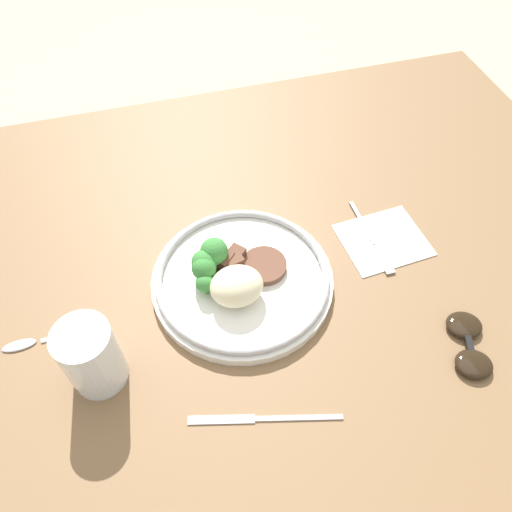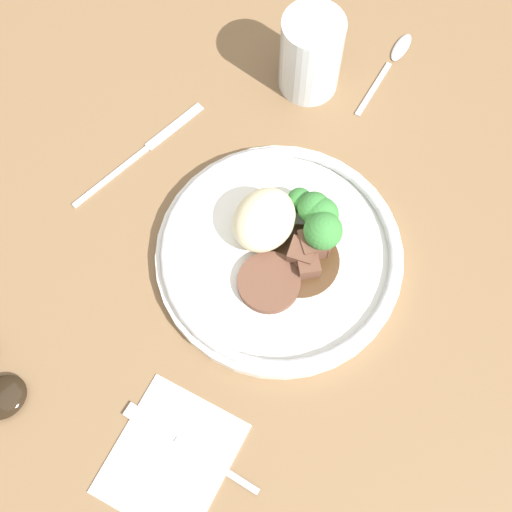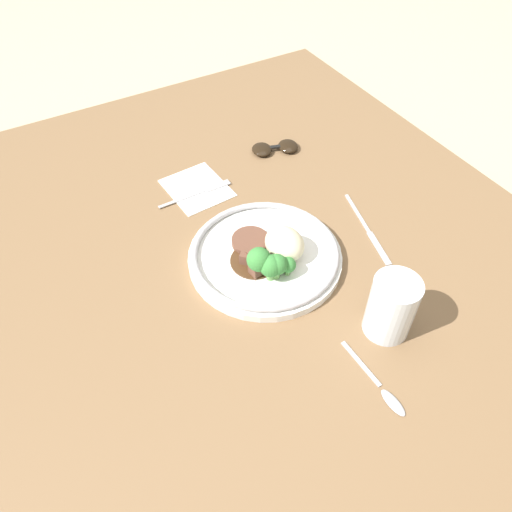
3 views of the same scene
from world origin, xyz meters
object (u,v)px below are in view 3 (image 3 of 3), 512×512
(juice_glass, at_px, (391,309))
(knife, at_px, (368,230))
(fork, at_px, (202,191))
(sunglasses, at_px, (275,148))
(plate, at_px, (267,255))
(spoon, at_px, (384,393))

(juice_glass, height_order, knife, juice_glass)
(fork, distance_m, sunglasses, 0.22)
(plate, height_order, juice_glass, juice_glass)
(juice_glass, relative_size, sunglasses, 0.94)
(plate, xyz_separation_m, knife, (0.03, 0.22, -0.02))
(plate, distance_m, sunglasses, 0.35)
(knife, height_order, sunglasses, sunglasses)
(sunglasses, bearing_deg, spoon, 1.45)
(juice_glass, bearing_deg, sunglasses, 168.90)
(juice_glass, height_order, spoon, juice_glass)
(plate, xyz_separation_m, sunglasses, (-0.29, 0.20, -0.01))
(fork, height_order, sunglasses, sunglasses)
(plate, bearing_deg, juice_glass, 23.03)
(knife, bearing_deg, spoon, -20.29)
(plate, relative_size, fork, 1.70)
(juice_glass, distance_m, sunglasses, 0.53)
(spoon, relative_size, sunglasses, 1.23)
(plate, xyz_separation_m, fork, (-0.24, -0.02, -0.02))
(spoon, height_order, sunglasses, sunglasses)
(juice_glass, bearing_deg, plate, -156.97)
(plate, bearing_deg, knife, 82.31)
(juice_glass, xyz_separation_m, spoon, (0.09, -0.08, -0.05))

